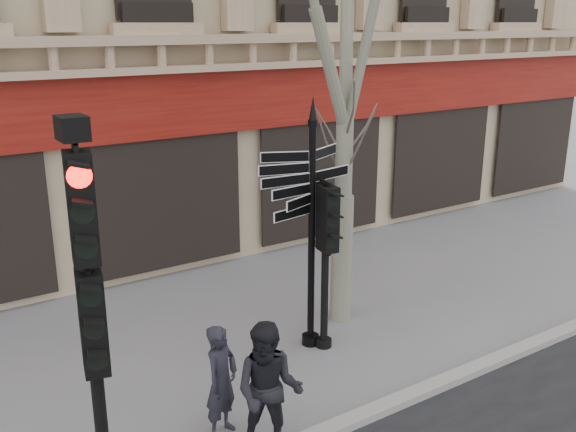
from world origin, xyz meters
The scene contains 7 objects.
ground centered at (0.00, 0.00, 0.00)m, with size 80.00×80.00×0.00m, color slate.
kerb centered at (0.00, -1.40, 0.06)m, with size 80.00×0.25×0.12m, color gray.
fingerpost centered at (0.75, 0.75, 2.77)m, with size 1.73×1.73×4.13m.
traffic_signal_main centered at (-3.32, -1.16, 2.75)m, with size 0.54×0.44×4.36m.
traffic_signal_secondary centered at (0.89, 0.56, 1.92)m, with size 0.51×0.40×2.76m.
pedestrian_a centered at (-1.62, -0.61, 0.77)m, with size 0.56×0.37×1.54m, color black.
pedestrian_b centered at (-1.33, -1.30, 0.89)m, with size 0.86×0.67×1.78m, color black.
Camera 1 is at (-4.89, -7.11, 5.17)m, focal length 40.00 mm.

